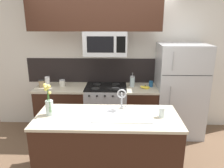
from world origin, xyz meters
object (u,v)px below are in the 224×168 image
object	(u,v)px
french_press	(132,81)
drinking_glass	(162,112)
banana_bunch	(145,87)
flower_vase	(49,105)
storage_jar_short	(62,83)
coffee_tin	(151,84)
stove_range	(106,109)
storage_jar_medium	(48,82)
sink_faucet	(122,96)
microwave	(105,43)
refrigerator	(179,90)
storage_jar_tall	(42,83)

from	to	relation	value
french_press	drinking_glass	size ratio (longest dim) A/B	2.07
banana_bunch	flower_vase	xyz separation A→B (m)	(-1.39, -1.18, 0.12)
storage_jar_short	coffee_tin	xyz separation A→B (m)	(1.66, 0.02, -0.01)
french_press	coffee_tin	world-z (taller)	french_press
storage_jar_short	stove_range	bearing A→B (deg)	-1.78
storage_jar_medium	french_press	xyz separation A→B (m)	(1.57, 0.07, 0.00)
coffee_tin	sink_faucet	world-z (taller)	sink_faucet
microwave	storage_jar_medium	world-z (taller)	microwave
refrigerator	coffee_tin	world-z (taller)	refrigerator
stove_range	sink_faucet	world-z (taller)	sink_faucet
stove_range	banana_bunch	distance (m)	0.86
storage_jar_tall	coffee_tin	distance (m)	2.03
coffee_tin	flower_vase	size ratio (longest dim) A/B	0.25
storage_jar_medium	stove_range	bearing A→B (deg)	0.68
refrigerator	drinking_glass	size ratio (longest dim) A/B	13.26
storage_jar_medium	banana_bunch	bearing A→B (deg)	-1.54
stove_range	coffee_tin	distance (m)	0.98
storage_jar_tall	coffee_tin	size ratio (longest dim) A/B	1.26
storage_jar_short	storage_jar_tall	bearing A→B (deg)	-171.80
refrigerator	banana_bunch	bearing A→B (deg)	-172.79
refrigerator	storage_jar_short	bearing A→B (deg)	179.86
banana_bunch	sink_faucet	bearing A→B (deg)	-114.26
coffee_tin	flower_vase	world-z (taller)	flower_vase
coffee_tin	sink_faucet	bearing A→B (deg)	-117.11
refrigerator	banana_bunch	size ratio (longest dim) A/B	9.03
drinking_glass	sink_faucet	bearing A→B (deg)	156.50
storage_jar_short	flower_vase	distance (m)	1.28
stove_range	sink_faucet	bearing A→B (deg)	-75.03
storage_jar_medium	sink_faucet	world-z (taller)	sink_faucet
stove_range	refrigerator	world-z (taller)	refrigerator
sink_faucet	storage_jar_medium	bearing A→B (deg)	142.92
banana_bunch	storage_jar_medium	bearing A→B (deg)	178.46
stove_range	drinking_glass	xyz separation A→B (m)	(0.79, -1.27, 0.51)
storage_jar_short	flower_vase	world-z (taller)	flower_vase
refrigerator	coffee_tin	size ratio (longest dim) A/B	15.53
storage_jar_medium	banana_bunch	distance (m)	1.81
flower_vase	storage_jar_short	bearing A→B (deg)	96.71
stove_range	french_press	bearing A→B (deg)	6.97
microwave	storage_jar_medium	distance (m)	1.30
stove_range	banana_bunch	world-z (taller)	banana_bunch
flower_vase	drinking_glass	bearing A→B (deg)	-0.88
refrigerator	banana_bunch	distance (m)	0.65
microwave	flower_vase	size ratio (longest dim) A/B	1.70
french_press	flower_vase	distance (m)	1.75
banana_bunch	sink_faucet	world-z (taller)	sink_faucet
refrigerator	french_press	xyz separation A→B (m)	(-0.87, 0.04, 0.16)
storage_jar_tall	french_press	size ratio (longest dim) A/B	0.52
storage_jar_short	french_press	distance (m)	1.31
microwave	drinking_glass	world-z (taller)	microwave
refrigerator	storage_jar_tall	xyz separation A→B (m)	(-2.55, -0.05, 0.12)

